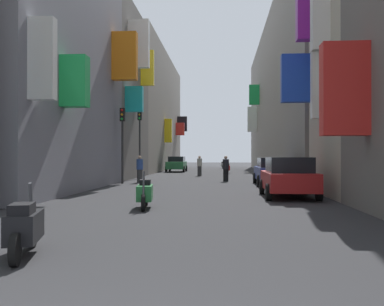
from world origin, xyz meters
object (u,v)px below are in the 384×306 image
parked_car_green (177,164)px  scooter_black (24,227)px  pedestrian_near_right (140,169)px  traffic_light_near_corner (140,132)px  scooter_white (223,165)px  traffic_light_far_corner (122,132)px  scooter_green (145,193)px  parked_car_blue (273,171)px  parked_car_red (288,177)px  scooter_red (227,168)px  pedestrian_crossing (200,166)px  pedestrian_near_left (226,169)px

parked_car_green → scooter_black: bearing=-87.7°
pedestrian_near_right → traffic_light_near_corner: (-0.79, 4.13, 2.41)m
parked_car_green → traffic_light_near_corner: bearing=-94.8°
scooter_white → pedestrian_near_right: pedestrian_near_right is taller
traffic_light_far_corner → pedestrian_near_right: bearing=47.5°
parked_car_green → scooter_green: size_ratio=2.16×
scooter_white → parked_car_blue: bearing=-84.8°
parked_car_blue → traffic_light_near_corner: size_ratio=0.94×
scooter_black → pedestrian_near_right: 18.89m
parked_car_green → scooter_green: parked_car_green is taller
parked_car_green → traffic_light_far_corner: 18.45m
traffic_light_near_corner → parked_car_green: bearing=85.2°
parked_car_red → scooter_black: 11.59m
scooter_red → traffic_light_far_corner: size_ratio=0.45×
scooter_green → traffic_light_far_corner: (-3.35, 11.50, 2.45)m
scooter_white → pedestrian_crossing: bearing=-95.3°
scooter_white → traffic_light_near_corner: traffic_light_near_corner is taller
parked_car_red → pedestrian_near_right: bearing=130.3°
pedestrian_near_left → traffic_light_far_corner: bearing=-156.9°
traffic_light_near_corner → pedestrian_near_right: bearing=-79.1°
parked_car_green → scooter_black: parked_car_green is taller
parked_car_blue → scooter_green: 11.92m
scooter_green → pedestrian_near_right: bearing=101.5°
parked_car_red → scooter_red: 23.55m
scooter_green → traffic_light_near_corner: 17.08m
pedestrian_near_left → scooter_green: bearing=-100.2°
parked_car_red → parked_car_blue: 7.05m
parked_car_green → scooter_red: (4.91, -2.58, -0.32)m
scooter_red → parked_car_green: bearing=152.2°
parked_car_green → scooter_green: (2.20, -29.79, -0.32)m
scooter_red → traffic_light_far_corner: bearing=-111.1°
traffic_light_near_corner → scooter_red: bearing=60.6°
scooter_red → scooter_green: bearing=-95.7°
scooter_white → pedestrian_crossing: (-1.79, -19.36, 0.31)m
pedestrian_near_left → scooter_red: bearing=89.1°
parked_car_green → scooter_white: parked_car_green is taller
parked_car_green → scooter_black: 36.23m
scooter_white → traffic_light_near_corner: bearing=-103.3°
scooter_green → pedestrian_crossing: 21.03m
pedestrian_crossing → parked_car_green: bearing=107.2°
traffic_light_near_corner → traffic_light_far_corner: size_ratio=1.11×
scooter_black → scooter_white: 46.89m
traffic_light_far_corner → parked_car_green: bearing=86.4°
scooter_red → pedestrian_near_right: 15.71m
scooter_green → pedestrian_near_left: bearing=79.8°
parked_car_green → pedestrian_crossing: pedestrian_crossing is taller
parked_car_blue → scooter_green: (-5.02, -10.80, -0.31)m
scooter_black → traffic_light_near_corner: size_ratio=0.38×
parked_car_red → scooter_green: parked_car_red is taller
parked_car_green → pedestrian_crossing: 9.18m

